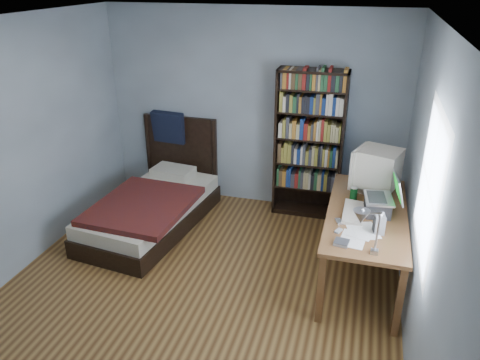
{
  "coord_description": "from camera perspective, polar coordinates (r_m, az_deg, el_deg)",
  "views": [
    {
      "loc": [
        1.4,
        -3.45,
        2.87
      ],
      "look_at": [
        0.24,
        0.66,
        0.94
      ],
      "focal_mm": 35.0,
      "sensor_mm": 36.0,
      "label": 1
    }
  ],
  "objects": [
    {
      "name": "keyboard",
      "position": [
        4.61,
        13.63,
        -3.86
      ],
      "size": [
        0.19,
        0.48,
        0.05
      ],
      "primitive_type": "cube",
      "rotation": [
        0.0,
        0.07,
        -0.01
      ],
      "color": "beige",
      "rests_on": "desk"
    },
    {
      "name": "bed",
      "position": [
        5.79,
        -10.45,
        -2.94
      ],
      "size": [
        1.18,
        2.09,
        1.16
      ],
      "color": "black",
      "rests_on": "floor"
    },
    {
      "name": "crt_monitor",
      "position": [
        5.01,
        16.27,
        1.4
      ],
      "size": [
        0.53,
        0.49,
        0.48
      ],
      "color": "beige",
      "rests_on": "desk"
    },
    {
      "name": "external_drive",
      "position": [
        4.11,
        12.27,
        -7.47
      ],
      "size": [
        0.14,
        0.14,
        0.03
      ],
      "primitive_type": "cube",
      "rotation": [
        0.0,
        0.0,
        -0.14
      ],
      "color": "gray",
      "rests_on": "desk"
    },
    {
      "name": "phone_silver",
      "position": [
        4.44,
        11.96,
        -4.94
      ],
      "size": [
        0.08,
        0.11,
        0.02
      ],
      "primitive_type": "cube",
      "rotation": [
        0.0,
        0.0,
        0.39
      ],
      "color": "#AEAEB3",
      "rests_on": "desk"
    },
    {
      "name": "desk",
      "position": [
        5.26,
        15.04,
        -4.38
      ],
      "size": [
        0.75,
        1.71,
        0.73
      ],
      "color": "brown",
      "rests_on": "floor"
    },
    {
      "name": "desk_lamp",
      "position": [
        3.49,
        14.91,
        -4.8
      ],
      "size": [
        0.23,
        0.52,
        0.61
      ],
      "color": "#99999E",
      "rests_on": "desk"
    },
    {
      "name": "room",
      "position": [
        4.05,
        -5.49,
        0.64
      ],
      "size": [
        4.2,
        4.24,
        2.5
      ],
      "color": "#503117",
      "rests_on": "ground"
    },
    {
      "name": "laptop",
      "position": [
        4.63,
        16.7,
        -2.72
      ],
      "size": [
        0.37,
        0.37,
        0.42
      ],
      "color": "#2D2D30",
      "rests_on": "desk"
    },
    {
      "name": "mouse",
      "position": [
        4.94,
        15.45,
        -2.12
      ],
      "size": [
        0.06,
        0.1,
        0.03
      ],
      "primitive_type": "ellipsoid",
      "color": "silver",
      "rests_on": "desk"
    },
    {
      "name": "phone_grey",
      "position": [
        4.29,
        11.92,
        -6.07
      ],
      "size": [
        0.07,
        0.09,
        0.02
      ],
      "primitive_type": "cube",
      "rotation": [
        0.0,
        0.0,
        -0.4
      ],
      "color": "gray",
      "rests_on": "desk"
    },
    {
      "name": "speaker",
      "position": [
        4.31,
        16.64,
        -5.26
      ],
      "size": [
        0.1,
        0.1,
        0.17
      ],
      "primitive_type": "cube",
      "rotation": [
        0.0,
        0.0,
        0.19
      ],
      "color": "gray",
      "rests_on": "desk"
    },
    {
      "name": "bookshelf",
      "position": [
        5.77,
        8.41,
        4.27
      ],
      "size": [
        0.82,
        0.3,
        1.83
      ],
      "color": "black",
      "rests_on": "floor"
    },
    {
      "name": "soda_can",
      "position": [
        4.86,
        13.68,
        -1.67
      ],
      "size": [
        0.07,
        0.07,
        0.13
      ],
      "primitive_type": "cylinder",
      "color": "#07360C",
      "rests_on": "desk"
    }
  ]
}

